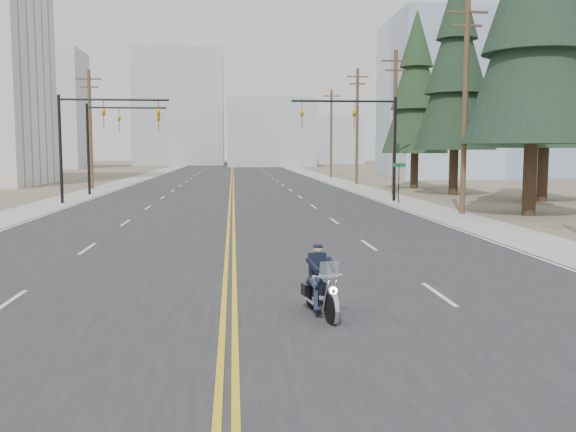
# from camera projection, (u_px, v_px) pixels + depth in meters

# --- Properties ---
(ground_plane) EXTENTS (400.00, 400.00, 0.00)m
(ground_plane) POSITION_uv_depth(u_px,v_px,m) (228.00, 353.00, 10.97)
(ground_plane) COLOR #776D56
(ground_plane) RESTS_ON ground
(road) EXTENTS (20.00, 200.00, 0.01)m
(road) POSITION_uv_depth(u_px,v_px,m) (232.00, 178.00, 80.34)
(road) COLOR #303033
(road) RESTS_ON ground
(sidewalk_left) EXTENTS (3.00, 200.00, 0.01)m
(sidewalk_left) POSITION_uv_depth(u_px,v_px,m) (139.00, 178.00, 79.37)
(sidewalk_left) COLOR #A5A5A0
(sidewalk_left) RESTS_ON ground
(sidewalk_right) EXTENTS (3.00, 200.00, 0.01)m
(sidewalk_right) POSITION_uv_depth(u_px,v_px,m) (323.00, 177.00, 81.32)
(sidewalk_right) COLOR #A5A5A0
(sidewalk_right) RESTS_ON ground
(traffic_mast_left) EXTENTS (7.10, 0.26, 7.00)m
(traffic_mast_left) POSITION_uv_depth(u_px,v_px,m) (92.00, 127.00, 41.41)
(traffic_mast_left) COLOR black
(traffic_mast_left) RESTS_ON ground
(traffic_mast_right) EXTENTS (7.10, 0.26, 7.00)m
(traffic_mast_right) POSITION_uv_depth(u_px,v_px,m) (365.00, 128.00, 42.94)
(traffic_mast_right) COLOR black
(traffic_mast_right) RESTS_ON ground
(traffic_mast_far) EXTENTS (6.10, 0.26, 7.00)m
(traffic_mast_far) POSITION_uv_depth(u_px,v_px,m) (110.00, 132.00, 49.32)
(traffic_mast_far) COLOR black
(traffic_mast_far) RESTS_ON ground
(street_sign) EXTENTS (0.90, 0.06, 2.62)m
(street_sign) POSITION_uv_depth(u_px,v_px,m) (399.00, 176.00, 41.43)
(street_sign) COLOR black
(street_sign) RESTS_ON ground
(utility_pole_b) EXTENTS (2.20, 0.30, 11.50)m
(utility_pole_b) POSITION_uv_depth(u_px,v_px,m) (465.00, 103.00, 34.21)
(utility_pole_b) COLOR brown
(utility_pole_b) RESTS_ON ground
(utility_pole_c) EXTENTS (2.20, 0.30, 11.00)m
(utility_pole_c) POSITION_uv_depth(u_px,v_px,m) (395.00, 120.00, 49.10)
(utility_pole_c) COLOR brown
(utility_pole_c) RESTS_ON ground
(utility_pole_d) EXTENTS (2.20, 0.30, 11.50)m
(utility_pole_d) POSITION_uv_depth(u_px,v_px,m) (357.00, 125.00, 63.94)
(utility_pole_d) COLOR brown
(utility_pole_d) RESTS_ON ground
(utility_pole_e) EXTENTS (2.20, 0.30, 11.00)m
(utility_pole_e) POSITION_uv_depth(u_px,v_px,m) (331.00, 132.00, 80.82)
(utility_pole_e) COLOR brown
(utility_pole_e) RESTS_ON ground
(utility_pole_left) EXTENTS (2.20, 0.30, 10.50)m
(utility_pole_left) POSITION_uv_depth(u_px,v_px,m) (90.00, 127.00, 56.92)
(utility_pole_left) COLOR brown
(utility_pole_left) RESTS_ON ground
(glass_building) EXTENTS (24.00, 16.00, 20.00)m
(glass_building) POSITION_uv_depth(u_px,v_px,m) (482.00, 99.00, 82.03)
(glass_building) COLOR #9EB5CC
(glass_building) RESTS_ON ground
(haze_bldg_a) EXTENTS (14.00, 12.00, 22.00)m
(haze_bldg_a) POSITION_uv_depth(u_px,v_px,m) (46.00, 110.00, 120.84)
(haze_bldg_a) COLOR #B7BCC6
(haze_bldg_a) RESTS_ON ground
(haze_bldg_b) EXTENTS (18.00, 14.00, 14.00)m
(haze_bldg_b) POSITION_uv_depth(u_px,v_px,m) (270.00, 133.00, 134.81)
(haze_bldg_b) COLOR #ADB2B7
(haze_bldg_b) RESTS_ON ground
(haze_bldg_c) EXTENTS (16.00, 12.00, 18.00)m
(haze_bldg_c) POSITION_uv_depth(u_px,v_px,m) (442.00, 121.00, 122.46)
(haze_bldg_c) COLOR #B7BCC6
(haze_bldg_c) RESTS_ON ground
(haze_bldg_d) EXTENTS (20.00, 15.00, 26.00)m
(haze_bldg_d) POSITION_uv_depth(u_px,v_px,m) (180.00, 108.00, 147.37)
(haze_bldg_d) COLOR #ADB2B7
(haze_bldg_d) RESTS_ON ground
(haze_bldg_e) EXTENTS (14.00, 14.00, 12.00)m
(haze_bldg_e) POSITION_uv_depth(u_px,v_px,m) (332.00, 140.00, 161.14)
(haze_bldg_e) COLOR #B7BCC6
(haze_bldg_e) RESTS_ON ground
(motorcyclist) EXTENTS (1.13, 2.03, 1.50)m
(motorcyclist) POSITION_uv_depth(u_px,v_px,m) (321.00, 281.00, 13.36)
(motorcyclist) COLOR black
(motorcyclist) RESTS_ON ground
(conifer_near) EXTENTS (7.16, 7.16, 18.95)m
(conifer_near) POSITION_uv_depth(u_px,v_px,m) (536.00, 5.00, 32.88)
(conifer_near) COLOR #382619
(conifer_near) RESTS_ON ground
(conifer_mid) EXTENTS (6.76, 6.76, 18.02)m
(conifer_mid) POSITION_uv_depth(u_px,v_px,m) (548.00, 45.00, 42.34)
(conifer_mid) COLOR #382619
(conifer_mid) RESTS_ON ground
(conifer_tall) EXTENTS (6.26, 6.26, 17.38)m
(conifer_tall) POSITION_uv_depth(u_px,v_px,m) (456.00, 64.00, 48.77)
(conifer_tall) COLOR #382619
(conifer_tall) RESTS_ON ground
(conifer_far) EXTENTS (5.92, 5.92, 15.87)m
(conifer_far) POSITION_uv_depth(u_px,v_px,m) (416.00, 86.00, 57.08)
(conifer_far) COLOR #382619
(conifer_far) RESTS_ON ground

